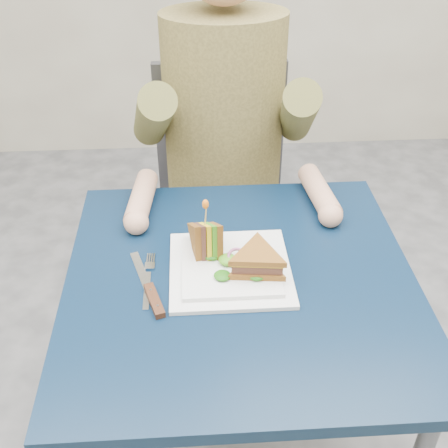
{
  "coord_description": "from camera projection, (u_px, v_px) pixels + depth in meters",
  "views": [
    {
      "loc": [
        -0.09,
        -0.91,
        1.52
      ],
      "look_at": [
        -0.03,
        0.07,
        0.82
      ],
      "focal_mm": 45.0,
      "sensor_mm": 36.0,
      "label": 1
    }
  ],
  "objects": [
    {
      "name": "fork",
      "position": [
        148.0,
        281.0,
        1.19
      ],
      "size": [
        0.02,
        0.18,
        0.01
      ],
      "color": "silver",
      "rests_on": "table"
    },
    {
      "name": "onion_ring",
      "position": [
        237.0,
        257.0,
        1.2
      ],
      "size": [
        0.04,
        0.04,
        0.02
      ],
      "primitive_type": "torus",
      "rotation": [
        0.44,
        0.0,
        0.0
      ],
      "color": "#9E4C7A",
      "rests_on": "plate"
    },
    {
      "name": "plate",
      "position": [
        230.0,
        268.0,
        1.21
      ],
      "size": [
        0.26,
        0.26,
        0.02
      ],
      "color": "white",
      "rests_on": "table"
    },
    {
      "name": "table",
      "position": [
        240.0,
        305.0,
        1.25
      ],
      "size": [
        0.75,
        0.75,
        0.73
      ],
      "color": "black",
      "rests_on": "ground"
    },
    {
      "name": "sandwich_flat",
      "position": [
        257.0,
        261.0,
        1.18
      ],
      "size": [
        0.15,
        0.15,
        0.05
      ],
      "color": "brown",
      "rests_on": "plate"
    },
    {
      "name": "sandwich_upright",
      "position": [
        206.0,
        239.0,
        1.22
      ],
      "size": [
        0.08,
        0.13,
        0.13
      ],
      "color": "brown",
      "rests_on": "plate"
    },
    {
      "name": "toothpick",
      "position": [
        206.0,
        215.0,
        1.18
      ],
      "size": [
        0.01,
        0.01,
        0.06
      ],
      "primitive_type": "cylinder",
      "rotation": [
        0.14,
        0.07,
        0.0
      ],
      "color": "tan",
      "rests_on": "sandwich_upright"
    },
    {
      "name": "chair",
      "position": [
        222.0,
        188.0,
        1.85
      ],
      "size": [
        0.42,
        0.4,
        0.93
      ],
      "color": "#47474C",
      "rests_on": "ground"
    },
    {
      "name": "diner",
      "position": [
        224.0,
        94.0,
        1.55
      ],
      "size": [
        0.54,
        0.59,
        0.74
      ],
      "color": "brown",
      "rests_on": "chair"
    },
    {
      "name": "toothpick_frill",
      "position": [
        205.0,
        204.0,
        1.17
      ],
      "size": [
        0.01,
        0.01,
        0.02
      ],
      "primitive_type": "ellipsoid",
      "color": "orange",
      "rests_on": "sandwich_upright"
    },
    {
      "name": "lettuce_spill",
      "position": [
        232.0,
        257.0,
        1.21
      ],
      "size": [
        0.15,
        0.13,
        0.02
      ],
      "primitive_type": null,
      "color": "#337A14",
      "rests_on": "plate"
    },
    {
      "name": "knife",
      "position": [
        152.0,
        294.0,
        1.15
      ],
      "size": [
        0.09,
        0.22,
        0.02
      ],
      "color": "silver",
      "rests_on": "table"
    }
  ]
}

